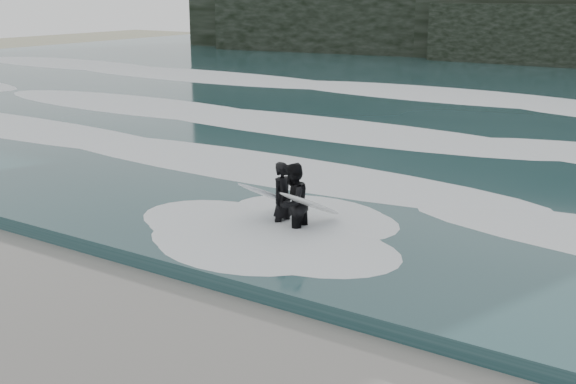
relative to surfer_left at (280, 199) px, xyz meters
The scene contains 4 objects.
foam_near 3.51m from the surfer_left, 59.78° to the left, with size 60.00×3.20×0.20m, color white.
foam_mid 10.17m from the surfer_left, 80.05° to the left, with size 60.00×4.00×0.24m, color white.
surfer_left is the anchor object (origin of this frame).
surfer_right 0.57m from the surfer_left, 24.76° to the right, with size 1.09×1.88×1.64m.
Camera 1 is at (6.17, -5.68, 4.91)m, focal length 45.00 mm.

